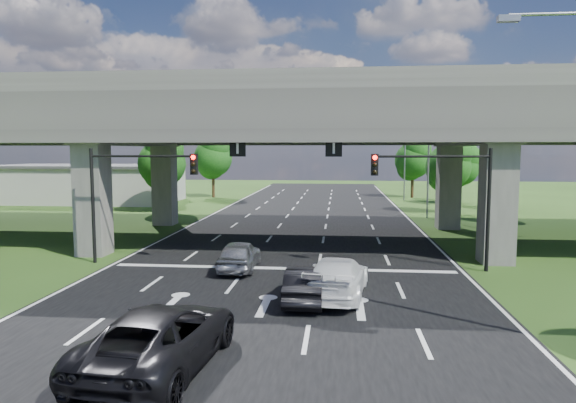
% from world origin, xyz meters
% --- Properties ---
extents(ground, '(160.00, 160.00, 0.00)m').
position_xyz_m(ground, '(0.00, 0.00, 0.00)').
color(ground, '#264315').
rests_on(ground, ground).
extents(road, '(18.00, 120.00, 0.03)m').
position_xyz_m(road, '(0.00, 10.00, 0.01)').
color(road, black).
rests_on(road, ground).
extents(overpass, '(80.00, 15.00, 10.00)m').
position_xyz_m(overpass, '(0.00, 12.00, 7.92)').
color(overpass, '#3A3734').
rests_on(overpass, ground).
extents(warehouse, '(20.00, 10.00, 4.00)m').
position_xyz_m(warehouse, '(-26.00, 35.00, 2.00)').
color(warehouse, '#9E9E99').
rests_on(warehouse, ground).
extents(signal_right, '(5.76, 0.54, 6.00)m').
position_xyz_m(signal_right, '(7.82, 3.94, 4.19)').
color(signal_right, black).
rests_on(signal_right, ground).
extents(signal_left, '(5.76, 0.54, 6.00)m').
position_xyz_m(signal_left, '(-7.82, 3.94, 4.19)').
color(signal_left, black).
rests_on(signal_left, ground).
extents(streetlight_far, '(3.38, 0.25, 10.00)m').
position_xyz_m(streetlight_far, '(10.10, 24.00, 5.85)').
color(streetlight_far, gray).
rests_on(streetlight_far, ground).
extents(streetlight_beyond, '(3.38, 0.25, 10.00)m').
position_xyz_m(streetlight_beyond, '(10.10, 40.00, 5.85)').
color(streetlight_beyond, gray).
rests_on(streetlight_beyond, ground).
extents(tree_left_near, '(4.50, 4.50, 7.80)m').
position_xyz_m(tree_left_near, '(-13.95, 26.00, 4.82)').
color(tree_left_near, black).
rests_on(tree_left_near, ground).
extents(tree_left_mid, '(3.91, 3.90, 6.76)m').
position_xyz_m(tree_left_mid, '(-16.95, 34.00, 4.17)').
color(tree_left_mid, black).
rests_on(tree_left_mid, ground).
extents(tree_left_far, '(4.80, 4.80, 8.32)m').
position_xyz_m(tree_left_far, '(-12.95, 42.00, 5.14)').
color(tree_left_far, black).
rests_on(tree_left_far, ground).
extents(tree_right_near, '(4.20, 4.20, 7.28)m').
position_xyz_m(tree_right_near, '(13.05, 28.00, 4.50)').
color(tree_right_near, black).
rests_on(tree_right_near, ground).
extents(tree_right_mid, '(3.91, 3.90, 6.76)m').
position_xyz_m(tree_right_mid, '(16.05, 36.00, 4.17)').
color(tree_right_mid, black).
rests_on(tree_right_mid, ground).
extents(tree_right_far, '(4.50, 4.50, 7.80)m').
position_xyz_m(tree_right_far, '(12.05, 44.00, 4.82)').
color(tree_right_far, black).
rests_on(tree_right_far, ground).
extents(car_silver, '(1.78, 4.30, 1.46)m').
position_xyz_m(car_silver, '(-2.07, 3.00, 0.76)').
color(car_silver, '#9B9DA2').
rests_on(car_silver, road).
extents(car_dark, '(1.45, 4.14, 1.36)m').
position_xyz_m(car_dark, '(1.51, -2.04, 0.71)').
color(car_dark, black).
rests_on(car_dark, road).
extents(car_white, '(2.87, 5.67, 1.58)m').
position_xyz_m(car_white, '(2.74, -1.18, 0.82)').
color(car_white, white).
rests_on(car_white, road).
extents(car_trailing, '(3.35, 6.30, 1.69)m').
position_xyz_m(car_trailing, '(-1.98, -8.50, 0.87)').
color(car_trailing, black).
rests_on(car_trailing, road).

